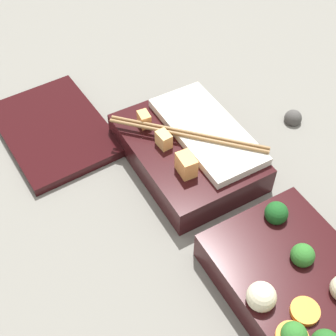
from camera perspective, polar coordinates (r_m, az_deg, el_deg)
ground_plane at (r=0.63m, az=8.54°, el=-5.91°), size 3.00×3.00×0.00m
bento_tray_vegetable at (r=0.56m, az=15.67°, el=-13.79°), size 0.21×0.15×0.07m
bento_tray_rice at (r=0.67m, az=2.60°, el=2.30°), size 0.21×0.17×0.07m
bento_lid at (r=0.74m, az=-13.72°, el=4.59°), size 0.21×0.16×0.01m
pebble_2 at (r=0.77m, az=14.99°, el=5.89°), size 0.03×0.03×0.03m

